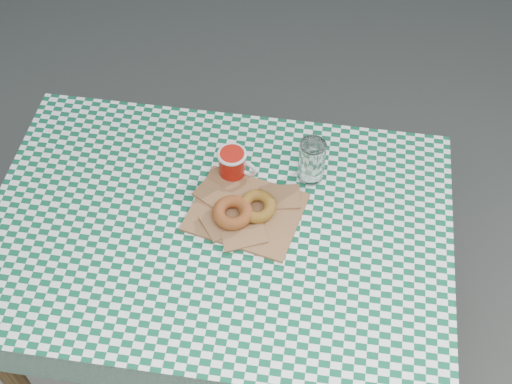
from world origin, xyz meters
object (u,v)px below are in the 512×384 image
at_px(paper_bag, 246,211).
at_px(drinking_glass, 312,161).
at_px(table, 223,296).
at_px(coffee_mug, 232,164).

height_order(paper_bag, drinking_glass, drinking_glass).
bearing_deg(paper_bag, drinking_glass, 40.00).
height_order(table, drinking_glass, drinking_glass).
bearing_deg(coffee_mug, drinking_glass, 21.79).
bearing_deg(table, coffee_mug, 87.00).
distance_m(paper_bag, coffee_mug, 0.15).
relative_size(table, paper_bag, 4.22).
xyz_separation_m(paper_bag, drinking_glass, (0.17, 0.14, 0.06)).
height_order(table, paper_bag, paper_bag).
distance_m(coffee_mug, drinking_glass, 0.22).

